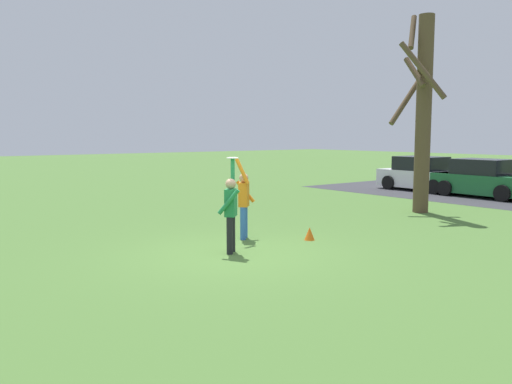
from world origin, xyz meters
The scene contains 8 objects.
ground_plane centered at (0.00, 0.00, 0.00)m, with size 120.00×120.00×0.00m, color #4C7533.
person_catcher centered at (-0.11, -0.02, 0.98)m, with size 0.55×0.56×2.08m.
person_defender centered at (-1.21, 1.14, 0.98)m, with size 0.65×0.66×2.05m.
frisbee_disc centered at (-0.27, 0.15, 2.09)m, with size 0.26×0.26×0.02m, color white.
parked_car_white centered at (-5.34, 14.53, 0.73)m, with size 4.14×2.12×1.59m.
parked_car_green centered at (-2.22, 14.37, 0.73)m, with size 4.14×2.12×1.59m.
bare_tree_tall centered at (-1.26, 8.51, 3.41)m, with size 1.98×1.97×6.58m.
field_cone_orange centered at (-0.08, 2.33, 0.16)m, with size 0.26×0.26×0.32m, color orange.
Camera 1 is at (9.18, -6.46, 2.60)m, focal length 36.55 mm.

